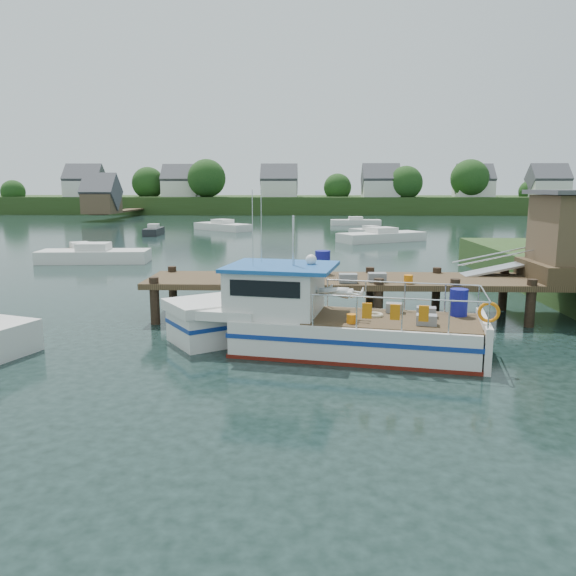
{
  "coord_description": "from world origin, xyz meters",
  "views": [
    {
      "loc": [
        -0.42,
        -19.63,
        4.58
      ],
      "look_at": [
        -1.0,
        -1.5,
        1.3
      ],
      "focal_mm": 35.0,
      "sensor_mm": 36.0,
      "label": 1
    }
  ],
  "objects_px": {
    "lobster_boat": "(315,322)",
    "moored_d": "(222,226)",
    "moored_rowboat": "(80,253)",
    "moored_e": "(154,231)",
    "moored_c": "(382,236)",
    "dock": "(505,255)",
    "moored_far": "(356,222)",
    "moored_b": "(371,232)",
    "moored_a": "(94,255)"
  },
  "relations": [
    {
      "from": "moored_rowboat",
      "to": "moored_e",
      "type": "height_order",
      "value": "moored_rowboat"
    },
    {
      "from": "moored_c",
      "to": "moored_d",
      "type": "distance_m",
      "value": 19.39
    },
    {
      "from": "moored_c",
      "to": "moored_d",
      "type": "bearing_deg",
      "value": 123.3
    },
    {
      "from": "moored_b",
      "to": "dock",
      "type": "bearing_deg",
      "value": -70.16
    },
    {
      "from": "moored_b",
      "to": "moored_e",
      "type": "distance_m",
      "value": 20.71
    },
    {
      "from": "moored_a",
      "to": "moored_d",
      "type": "bearing_deg",
      "value": 96.43
    },
    {
      "from": "dock",
      "to": "moored_a",
      "type": "bearing_deg",
      "value": 144.7
    },
    {
      "from": "moored_c",
      "to": "moored_e",
      "type": "bearing_deg",
      "value": 145.83
    },
    {
      "from": "dock",
      "to": "moored_a",
      "type": "distance_m",
      "value": 24.44
    },
    {
      "from": "moored_a",
      "to": "moored_d",
      "type": "height_order",
      "value": "moored_a"
    },
    {
      "from": "lobster_boat",
      "to": "moored_e",
      "type": "height_order",
      "value": "lobster_boat"
    },
    {
      "from": "moored_c",
      "to": "lobster_boat",
      "type": "bearing_deg",
      "value": -119.65
    },
    {
      "from": "dock",
      "to": "lobster_boat",
      "type": "height_order",
      "value": "lobster_boat"
    },
    {
      "from": "moored_far",
      "to": "moored_d",
      "type": "bearing_deg",
      "value": -164.72
    },
    {
      "from": "lobster_boat",
      "to": "moored_d",
      "type": "relative_size",
      "value": 1.4
    },
    {
      "from": "moored_far",
      "to": "lobster_boat",
      "type": "bearing_deg",
      "value": -111.72
    },
    {
      "from": "moored_a",
      "to": "moored_c",
      "type": "relative_size",
      "value": 0.85
    },
    {
      "from": "dock",
      "to": "moored_c",
      "type": "bearing_deg",
      "value": 91.03
    },
    {
      "from": "dock",
      "to": "lobster_boat",
      "type": "relative_size",
      "value": 1.77
    },
    {
      "from": "lobster_boat",
      "to": "moored_d",
      "type": "distance_m",
      "value": 45.15
    },
    {
      "from": "moored_b",
      "to": "moored_e",
      "type": "xyz_separation_m",
      "value": [
        -20.69,
        0.84,
        0.03
      ]
    },
    {
      "from": "lobster_boat",
      "to": "moored_c",
      "type": "height_order",
      "value": "lobster_boat"
    },
    {
      "from": "moored_rowboat",
      "to": "moored_b",
      "type": "xyz_separation_m",
      "value": [
        20.52,
        17.4,
        -0.04
      ]
    },
    {
      "from": "moored_a",
      "to": "moored_d",
      "type": "distance_m",
      "value": 26.24
    },
    {
      "from": "moored_b",
      "to": "moored_c",
      "type": "bearing_deg",
      "value": -67.45
    },
    {
      "from": "moored_far",
      "to": "moored_a",
      "type": "bearing_deg",
      "value": -134.14
    },
    {
      "from": "moored_far",
      "to": "moored_a",
      "type": "height_order",
      "value": "moored_a"
    },
    {
      "from": "moored_c",
      "to": "moored_a",
      "type": "bearing_deg",
      "value": -162.98
    },
    {
      "from": "dock",
      "to": "moored_rowboat",
      "type": "xyz_separation_m",
      "value": [
        -21.39,
        15.64,
        -1.83
      ]
    },
    {
      "from": "moored_far",
      "to": "moored_e",
      "type": "relative_size",
      "value": 1.52
    },
    {
      "from": "moored_b",
      "to": "moored_d",
      "type": "bearing_deg",
      "value": 173.33
    },
    {
      "from": "moored_d",
      "to": "moored_c",
      "type": "bearing_deg",
      "value": -56.35
    },
    {
      "from": "moored_e",
      "to": "moored_d",
      "type": "bearing_deg",
      "value": 34.45
    },
    {
      "from": "lobster_boat",
      "to": "dock",
      "type": "bearing_deg",
      "value": 43.57
    },
    {
      "from": "moored_e",
      "to": "dock",
      "type": "bearing_deg",
      "value": -69.97
    },
    {
      "from": "lobster_boat",
      "to": "moored_rowboat",
      "type": "height_order",
      "value": "lobster_boat"
    },
    {
      "from": "moored_a",
      "to": "moored_e",
      "type": "height_order",
      "value": "moored_a"
    },
    {
      "from": "dock",
      "to": "moored_d",
      "type": "bearing_deg",
      "value": 111.58
    },
    {
      "from": "moored_a",
      "to": "moored_b",
      "type": "distance_m",
      "value": 26.85
    },
    {
      "from": "dock",
      "to": "moored_far",
      "type": "relative_size",
      "value": 2.77
    },
    {
      "from": "moored_a",
      "to": "moored_c",
      "type": "height_order",
      "value": "moored_a"
    },
    {
      "from": "moored_rowboat",
      "to": "moored_e",
      "type": "relative_size",
      "value": 0.98
    },
    {
      "from": "moored_far",
      "to": "moored_e",
      "type": "bearing_deg",
      "value": -159.5
    },
    {
      "from": "moored_far",
      "to": "moored_c",
      "type": "xyz_separation_m",
      "value": [
        0.41,
        -20.78,
        0.07
      ]
    },
    {
      "from": "moored_rowboat",
      "to": "moored_c",
      "type": "bearing_deg",
      "value": 25.1
    },
    {
      "from": "moored_far",
      "to": "moored_b",
      "type": "relative_size",
      "value": 1.32
    },
    {
      "from": "moored_b",
      "to": "moored_e",
      "type": "relative_size",
      "value": 1.15
    },
    {
      "from": "lobster_boat",
      "to": "moored_rowboat",
      "type": "bearing_deg",
      "value": 137.87
    },
    {
      "from": "moored_far",
      "to": "moored_b",
      "type": "bearing_deg",
      "value": -105.38
    },
    {
      "from": "moored_rowboat",
      "to": "moored_c",
      "type": "distance_m",
      "value": 24.33
    }
  ]
}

